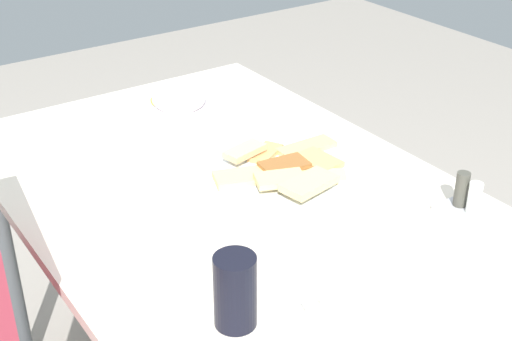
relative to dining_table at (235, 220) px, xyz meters
name	(u,v)px	position (x,y,z in m)	size (l,w,h in m)	color
dining_table	(235,220)	(0.00, 0.00, 0.00)	(1.24, 0.82, 0.72)	silver
pide_platter	(287,170)	(-0.01, -0.12, 0.09)	(0.34, 0.34, 0.04)	white
salad_plate_greens	(179,100)	(0.43, -0.11, 0.10)	(0.19, 0.19, 0.06)	white
soda_can	(235,291)	(-0.34, 0.22, 0.14)	(0.07, 0.07, 0.12)	black
paper_napkin	(340,333)	(-0.45, 0.10, 0.08)	(0.14, 0.14, 0.00)	white
fork	(349,327)	(-0.45, 0.09, 0.08)	(0.17, 0.01, 0.01)	silver
spoon	(331,336)	(-0.45, 0.12, 0.08)	(0.19, 0.02, 0.01)	silver
condiment_caddy	(466,203)	(-0.33, -0.32, 0.10)	(0.09, 0.09, 0.08)	#B2B2B7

